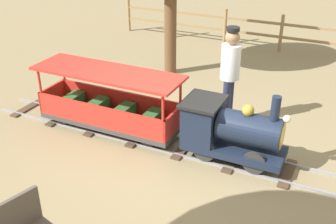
% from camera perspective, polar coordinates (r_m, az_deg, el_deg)
% --- Properties ---
extents(ground_plane, '(60.00, 60.00, 0.00)m').
position_cam_1_polar(ground_plane, '(6.18, 0.54, -4.66)').
color(ground_plane, '#8C7A56').
extents(track, '(0.69, 6.05, 0.04)m').
position_cam_1_polar(track, '(6.24, -0.94, -4.16)').
color(track, gray).
rests_on(track, ground_plane).
extents(locomotive, '(0.65, 1.45, 1.06)m').
position_cam_1_polar(locomotive, '(5.67, 8.53, -2.42)').
color(locomotive, '#192338').
rests_on(locomotive, ground_plane).
extents(passenger_car, '(0.75, 2.35, 0.97)m').
position_cam_1_polar(passenger_car, '(6.44, -8.16, 0.76)').
color(passenger_car, '#3F3F3F').
rests_on(passenger_car, ground_plane).
extents(conductor_person, '(0.30, 0.30, 1.62)m').
position_cam_1_polar(conductor_person, '(6.44, 8.64, 5.90)').
color(conductor_person, '#282D47').
rests_on(conductor_person, ground_plane).
extents(fence_section, '(0.08, 7.13, 0.90)m').
position_cam_1_polar(fence_section, '(10.51, 11.67, 11.29)').
color(fence_section, '#93754C').
rests_on(fence_section, ground_plane).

